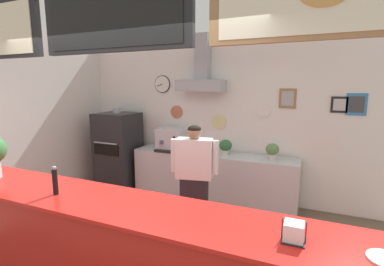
# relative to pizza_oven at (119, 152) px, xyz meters

# --- Properties ---
(back_wall_assembly) EXTENTS (5.51, 3.08, 2.99)m
(back_wall_assembly) POSITION_rel_pizza_oven_xyz_m (1.90, 0.36, 0.83)
(back_wall_assembly) COLOR #9E9E99
(back_wall_assembly) RESTS_ON ground_plane
(service_counter) EXTENTS (4.41, 0.66, 1.10)m
(service_counter) POSITION_rel_pizza_oven_xyz_m (1.91, -2.55, -0.22)
(service_counter) COLOR red
(service_counter) RESTS_ON ground_plane
(back_prep_counter) EXTENTS (2.88, 0.55, 0.89)m
(back_prep_counter) POSITION_rel_pizza_oven_xyz_m (1.89, 0.16, -0.33)
(back_prep_counter) COLOR silver
(back_prep_counter) RESTS_ON ground_plane
(pizza_oven) EXTENTS (0.73, 0.72, 1.64)m
(pizza_oven) POSITION_rel_pizza_oven_xyz_m (0.00, 0.00, 0.00)
(pizza_oven) COLOR #232326
(pizza_oven) RESTS_ON ground_plane
(shop_worker) EXTENTS (0.61, 0.31, 1.57)m
(shop_worker) POSITION_rel_pizza_oven_xyz_m (2.10, -1.15, 0.06)
(shop_worker) COLOR #232328
(shop_worker) RESTS_ON ground_plane
(espresso_machine) EXTENTS (0.50, 0.46, 0.40)m
(espresso_machine) POSITION_rel_pizza_oven_xyz_m (1.11, 0.14, 0.31)
(espresso_machine) COLOR silver
(espresso_machine) RESTS_ON back_prep_counter
(potted_sage) EXTENTS (0.21, 0.21, 0.26)m
(potted_sage) POSITION_rel_pizza_oven_xyz_m (2.90, 0.14, 0.27)
(potted_sage) COLOR beige
(potted_sage) RESTS_ON back_prep_counter
(potted_basil) EXTENTS (0.22, 0.22, 0.27)m
(potted_basil) POSITION_rel_pizza_oven_xyz_m (2.13, 0.15, 0.27)
(potted_basil) COLOR beige
(potted_basil) RESTS_ON back_prep_counter
(pepper_grinder) EXTENTS (0.05, 0.05, 0.26)m
(pepper_grinder) POSITION_rel_pizza_oven_xyz_m (1.38, -2.63, 0.45)
(pepper_grinder) COLOR black
(pepper_grinder) RESTS_ON service_counter
(napkin_holder) EXTENTS (0.15, 0.14, 0.14)m
(napkin_holder) POSITION_rel_pizza_oven_xyz_m (3.38, -2.59, 0.38)
(napkin_holder) COLOR #262628
(napkin_holder) RESTS_ON service_counter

